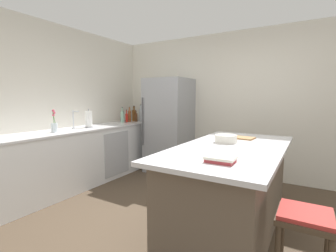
{
  "coord_description": "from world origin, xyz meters",
  "views": [
    {
      "loc": [
        1.16,
        -2.19,
        1.42
      ],
      "look_at": [
        -0.71,
        0.94,
        1.0
      ],
      "focal_mm": 25.9,
      "sensor_mm": 36.0,
      "label": 1
    }
  ],
  "objects": [
    {
      "name": "counter_run_left",
      "position": [
        -2.08,
        0.54,
        0.47
      ],
      "size": [
        0.68,
        3.14,
        0.93
      ],
      "color": "white",
      "rests_on": "ground_plane"
    },
    {
      "name": "ground_plane",
      "position": [
        0.0,
        0.0,
        0.0
      ],
      "size": [
        7.2,
        7.2,
        0.0
      ],
      "primitive_type": "plane",
      "color": "#4C3D2D"
    },
    {
      "name": "gin_bottle",
      "position": [
        -2.13,
        1.53,
        1.05
      ],
      "size": [
        0.07,
        0.07,
        0.31
      ],
      "color": "#8CB79E",
      "rests_on": "counter_run_left"
    },
    {
      "name": "wall_rear",
      "position": [
        0.0,
        2.25,
        1.3
      ],
      "size": [
        6.0,
        0.1,
        2.6
      ],
      "primitive_type": "cube",
      "color": "silver",
      "rests_on": "ground_plane"
    },
    {
      "name": "sink_faucet",
      "position": [
        -2.12,
        0.36,
        1.09
      ],
      "size": [
        0.15,
        0.05,
        0.3
      ],
      "color": "silver",
      "rests_on": "counter_run_left"
    },
    {
      "name": "cookbook_stack",
      "position": [
        0.56,
        -0.39,
        0.94
      ],
      "size": [
        0.23,
        0.17,
        0.05
      ],
      "color": "#A83338",
      "rests_on": "kitchen_island"
    },
    {
      "name": "vinegar_bottle",
      "position": [
        -2.11,
        1.72,
        1.05
      ],
      "size": [
        0.06,
        0.06,
        0.31
      ],
      "color": "#994C23",
      "rests_on": "counter_run_left"
    },
    {
      "name": "hot_sauce_bottle",
      "position": [
        -2.11,
        1.63,
        1.03
      ],
      "size": [
        0.05,
        0.05,
        0.25
      ],
      "color": "red",
      "rests_on": "counter_run_left"
    },
    {
      "name": "kitchen_island",
      "position": [
        0.46,
        0.29,
        0.47
      ],
      "size": [
        1.01,
        2.05,
        0.92
      ],
      "color": "brown",
      "rests_on": "ground_plane"
    },
    {
      "name": "cutting_board",
      "position": [
        0.42,
        0.84,
        0.93
      ],
      "size": [
        0.32,
        0.23,
        0.02
      ],
      "color": "#9E7042",
      "rests_on": "kitchen_island"
    },
    {
      "name": "bar_stool",
      "position": [
        1.16,
        -0.32,
        0.52
      ],
      "size": [
        0.36,
        0.36,
        0.64
      ],
      "color": "#473828",
      "rests_on": "ground_plane"
    },
    {
      "name": "mixing_bowl",
      "position": [
        0.34,
        0.47,
        0.96
      ],
      "size": [
        0.25,
        0.25,
        0.09
      ],
      "color": "silver",
      "rests_on": "kitchen_island"
    },
    {
      "name": "paper_towel_roll",
      "position": [
        -2.07,
        0.61,
        1.06
      ],
      "size": [
        0.14,
        0.14,
        0.31
      ],
      "color": "gray",
      "rests_on": "counter_run_left"
    },
    {
      "name": "wall_left",
      "position": [
        -2.45,
        0.0,
        1.3
      ],
      "size": [
        0.1,
        6.0,
        2.6
      ],
      "primitive_type": "cube",
      "color": "silver",
      "rests_on": "ground_plane"
    },
    {
      "name": "flower_vase",
      "position": [
        -2.03,
        -0.05,
        1.02
      ],
      "size": [
        0.09,
        0.09,
        0.33
      ],
      "color": "silver",
      "rests_on": "counter_run_left"
    },
    {
      "name": "soda_bottle",
      "position": [
        -2.03,
        2.0,
        1.07
      ],
      "size": [
        0.07,
        0.07,
        0.35
      ],
      "color": "silver",
      "rests_on": "counter_run_left"
    },
    {
      "name": "refrigerator",
      "position": [
        -1.22,
        1.83,
        0.89
      ],
      "size": [
        0.77,
        0.77,
        1.79
      ],
      "color": "#93969B",
      "rests_on": "ground_plane"
    },
    {
      "name": "syrup_bottle",
      "position": [
        -2.01,
        1.81,
        1.02
      ],
      "size": [
        0.06,
        0.06,
        0.23
      ],
      "color": "#5B3319",
      "rests_on": "counter_run_left"
    },
    {
      "name": "whiskey_bottle",
      "position": [
        -2.14,
        1.9,
        1.06
      ],
      "size": [
        0.08,
        0.08,
        0.32
      ],
      "color": "brown",
      "rests_on": "counter_run_left"
    }
  ]
}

